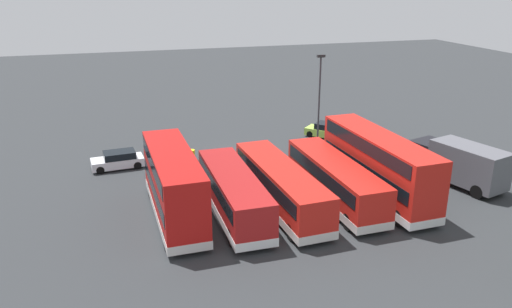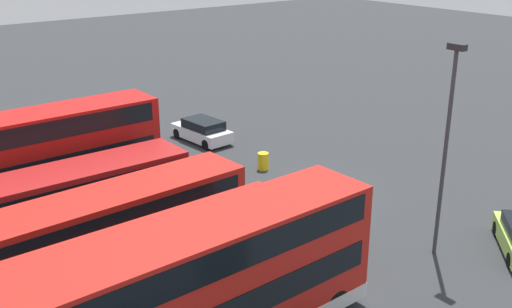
# 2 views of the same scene
# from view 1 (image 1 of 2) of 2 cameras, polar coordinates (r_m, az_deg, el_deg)

# --- Properties ---
(ground_plane) EXTENTS (140.00, 140.00, 0.00)m
(ground_plane) POSITION_cam_1_polar(r_m,az_deg,el_deg) (44.37, -1.64, -0.19)
(ground_plane) COLOR #2D3033
(bus_double_decker_near_end) EXTENTS (3.00, 12.03, 4.55)m
(bus_double_decker_near_end) POSITION_cam_1_polar(r_m,az_deg,el_deg) (36.47, 13.66, -1.11)
(bus_double_decker_near_end) COLOR red
(bus_double_decker_near_end) RESTS_ON ground
(bus_single_deck_second) EXTENTS (2.84, 11.28, 2.95)m
(bus_single_deck_second) POSITION_cam_1_polar(r_m,az_deg,el_deg) (35.38, 8.95, -2.88)
(bus_single_deck_second) COLOR red
(bus_single_deck_second) RESTS_ON ground
(bus_single_deck_third) EXTENTS (3.17, 11.90, 2.95)m
(bus_single_deck_third) POSITION_cam_1_polar(r_m,az_deg,el_deg) (34.03, 2.81, -3.57)
(bus_single_deck_third) COLOR red
(bus_single_deck_third) RESTS_ON ground
(bus_single_deck_fourth) EXTENTS (2.62, 10.64, 2.95)m
(bus_single_deck_fourth) POSITION_cam_1_polar(r_m,az_deg,el_deg) (32.88, -2.56, -4.43)
(bus_single_deck_fourth) COLOR #A51919
(bus_single_deck_fourth) RESTS_ON ground
(bus_double_decker_fifth) EXTENTS (2.80, 10.60, 4.55)m
(bus_double_decker_fifth) POSITION_cam_1_polar(r_m,az_deg,el_deg) (32.55, -9.34, -3.36)
(bus_double_decker_fifth) COLOR #B71411
(bus_double_decker_fifth) RESTS_ON ground
(box_truck_blue) EXTENTS (4.37, 7.89, 3.20)m
(box_truck_blue) POSITION_cam_1_polar(r_m,az_deg,el_deg) (40.89, 22.02, -0.87)
(box_truck_blue) COLOR #595960
(box_truck_blue) RESTS_ON ground
(car_hatchback_silver) EXTENTS (4.29, 2.15, 1.43)m
(car_hatchback_silver) POSITION_cam_1_polar(r_m,az_deg,el_deg) (42.80, -15.38, -0.67)
(car_hatchback_silver) COLOR silver
(car_hatchback_silver) RESTS_ON ground
(car_small_green) EXTENTS (4.02, 4.13, 1.43)m
(car_small_green) POSITION_cam_1_polar(r_m,az_deg,el_deg) (49.74, 8.06, 2.66)
(car_small_green) COLOR #A5D14C
(car_small_green) RESTS_ON ground
(lamp_post_tall) EXTENTS (0.70, 0.30, 8.58)m
(lamp_post_tall) POSITION_cam_1_polar(r_m,az_deg,el_deg) (45.22, 7.20, 6.61)
(lamp_post_tall) COLOR #38383D
(lamp_post_tall) RESTS_ON ground
(waste_bin_yellow) EXTENTS (0.60, 0.60, 0.95)m
(waste_bin_yellow) POSITION_cam_1_polar(r_m,az_deg,el_deg) (43.42, -7.33, -0.14)
(waste_bin_yellow) COLOR yellow
(waste_bin_yellow) RESTS_ON ground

